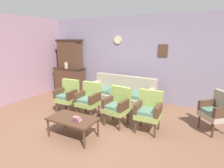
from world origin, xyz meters
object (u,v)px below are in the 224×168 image
vase_on_cabinet (66,65)px  wingback_chair_by_fireplace (217,110)px  armchair_row_middle (89,98)px  armchair_by_doorway (149,109)px  side_cabinet (70,80)px  armchair_near_cabinet (68,95)px  book_stack_on_table (77,119)px  armchair_near_couch_end (117,104)px  floral_couch (121,96)px  coffee_table (73,120)px

vase_on_cabinet → wingback_chair_by_fireplace: size_ratio=0.25×
armchair_row_middle → armchair_by_doorway: 1.59m
side_cabinet → armchair_near_cabinet: (1.27, -1.57, 0.03)m
armchair_near_cabinet → armchair_by_doorway: (2.28, 0.01, 0.00)m
side_cabinet → book_stack_on_table: 3.54m
armchair_near_couch_end → floral_couch: bearing=111.3°
armchair_row_middle → coffee_table: bearing=-73.8°
coffee_table → armchair_by_doorway: bearing=37.1°
side_cabinet → book_stack_on_table: size_ratio=6.96×
vase_on_cabinet → floral_couch: bearing=-8.2°
floral_couch → wingback_chair_by_fireplace: (2.48, -0.39, 0.17)m
vase_on_cabinet → armchair_near_couch_end: 3.19m
vase_on_cabinet → armchair_by_doorway: bearing=-21.4°
armchair_near_couch_end → book_stack_on_table: (-0.41, -0.99, -0.04)m
armchair_near_cabinet → wingback_chair_by_fireplace: size_ratio=1.00×
side_cabinet → armchair_row_middle: (1.96, -1.55, 0.03)m
armchair_row_middle → wingback_chair_by_fireplace: 2.98m
book_stack_on_table → vase_on_cabinet: bearing=134.6°
side_cabinet → coffee_table: bearing=-48.5°
armchair_near_couch_end → armchair_by_doorway: bearing=3.7°
book_stack_on_table → armchair_row_middle: bearing=113.0°
armchair_near_couch_end → side_cabinet: bearing=150.2°
armchair_by_doorway → wingback_chair_by_fireplace: bearing=26.3°
floral_couch → book_stack_on_table: 2.08m
floral_couch → vase_on_cabinet: bearing=171.8°
armchair_by_doorway → book_stack_on_table: 1.54m
vase_on_cabinet → coffee_table: size_ratio=0.22×
floral_couch → armchair_near_cabinet: same height
armchair_near_couch_end → wingback_chair_by_fireplace: same height
vase_on_cabinet → book_stack_on_table: (2.39, -2.42, -0.58)m
armchair_near_couch_end → wingback_chair_by_fireplace: bearing=18.7°
armchair_near_couch_end → armchair_by_doorway: 0.74m
armchair_row_middle → armchair_near_cabinet: bearing=-178.2°
wingback_chair_by_fireplace → floral_couch: bearing=171.0°
vase_on_cabinet → book_stack_on_table: size_ratio=1.34×
vase_on_cabinet → book_stack_on_table: bearing=-45.4°
wingback_chair_by_fireplace → book_stack_on_table: 2.98m
vase_on_cabinet → armchair_near_couch_end: bearing=-27.2°
wingback_chair_by_fireplace → armchair_near_couch_end: bearing=-161.3°
floral_couch → armchair_near_cabinet: 1.54m
armchair_row_middle → armchair_by_doorway: (1.59, -0.01, 0.00)m
wingback_chair_by_fireplace → coffee_table: wingback_chair_by_fireplace is taller
coffee_table → armchair_row_middle: bearing=106.2°
coffee_table → book_stack_on_table: (0.16, -0.05, 0.08)m
vase_on_cabinet → floral_couch: 2.50m
armchair_near_cabinet → armchair_by_doorway: 2.28m
floral_couch → coffee_table: bearing=-93.8°
armchair_near_cabinet → armchair_near_couch_end: same height
side_cabinet → floral_couch: (2.39, -0.52, -0.14)m
armchair_near_couch_end → coffee_table: bearing=-120.9°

